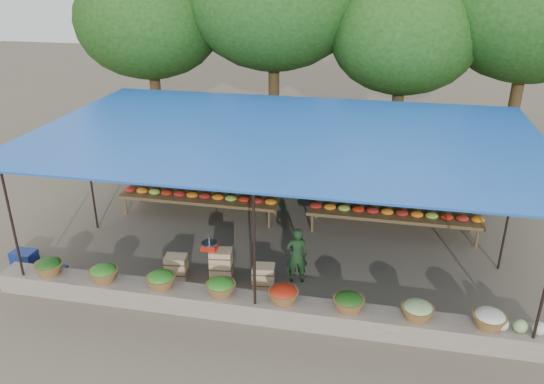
% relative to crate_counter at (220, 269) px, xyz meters
% --- Properties ---
extents(ground, '(60.00, 60.00, 0.00)m').
position_rel_crate_counter_xyz_m(ground, '(1.02, 1.76, -0.31)').
color(ground, '#66584B').
rests_on(ground, ground).
extents(stone_curb, '(10.60, 0.55, 0.40)m').
position_rel_crate_counter_xyz_m(stone_curb, '(1.02, -0.99, -0.11)').
color(stone_curb, '#665C52').
rests_on(stone_curb, ground).
extents(stall_canopy, '(10.80, 6.60, 2.82)m').
position_rel_crate_counter_xyz_m(stall_canopy, '(1.02, 1.83, 2.36)').
color(stall_canopy, black).
rests_on(stall_canopy, ground).
extents(produce_baskets, '(8.98, 0.58, 0.34)m').
position_rel_crate_counter_xyz_m(produce_baskets, '(0.92, -0.99, 0.25)').
color(produce_baskets, brown).
rests_on(produce_baskets, stone_curb).
extents(netting_backdrop, '(10.60, 0.06, 2.50)m').
position_rel_crate_counter_xyz_m(netting_backdrop, '(1.02, 4.91, 0.94)').
color(netting_backdrop, '#1B4D1F').
rests_on(netting_backdrop, ground).
extents(tree_row, '(16.51, 5.50, 7.12)m').
position_rel_crate_counter_xyz_m(tree_row, '(1.53, 7.84, 4.39)').
color(tree_row, '#342412').
rests_on(tree_row, ground).
extents(fruit_table_left, '(4.21, 0.95, 0.93)m').
position_rel_crate_counter_xyz_m(fruit_table_left, '(-1.47, 3.11, 0.30)').
color(fruit_table_left, '#4C391E').
rests_on(fruit_table_left, ground).
extents(fruit_table_right, '(4.21, 0.95, 0.93)m').
position_rel_crate_counter_xyz_m(fruit_table_right, '(3.53, 3.11, 0.30)').
color(fruit_table_right, '#4C391E').
rests_on(fruit_table_right, ground).
extents(crate_counter, '(2.39, 0.39, 0.77)m').
position_rel_crate_counter_xyz_m(crate_counter, '(0.00, 0.00, 0.00)').
color(crate_counter, tan).
rests_on(crate_counter, ground).
extents(weighing_scale, '(0.33, 0.33, 0.35)m').
position_rel_crate_counter_xyz_m(weighing_scale, '(-0.20, -0.00, 0.54)').
color(weighing_scale, red).
rests_on(weighing_scale, crate_counter).
extents(vendor_seated, '(0.52, 0.41, 1.24)m').
position_rel_crate_counter_xyz_m(vendor_seated, '(1.55, 0.37, 0.31)').
color(vendor_seated, '#163218').
rests_on(vendor_seated, ground).
extents(customer_left, '(1.01, 0.86, 1.81)m').
position_rel_crate_counter_xyz_m(customer_left, '(-3.57, 3.88, 0.60)').
color(customer_left, slate).
rests_on(customer_left, ground).
extents(customer_mid, '(1.16, 0.91, 1.58)m').
position_rel_crate_counter_xyz_m(customer_mid, '(1.55, 3.85, 0.48)').
color(customer_mid, slate).
rests_on(customer_mid, ground).
extents(customer_right, '(1.08, 0.98, 1.76)m').
position_rel_crate_counter_xyz_m(customer_right, '(3.83, 3.91, 0.57)').
color(customer_right, slate).
rests_on(customer_right, ground).
extents(blue_crate_front, '(0.51, 0.41, 0.27)m').
position_rel_crate_counter_xyz_m(blue_crate_front, '(-3.49, -0.54, -0.18)').
color(blue_crate_front, navy).
rests_on(blue_crate_front, ground).
extents(blue_crate_back, '(0.52, 0.38, 0.31)m').
position_rel_crate_counter_xyz_m(blue_crate_back, '(-4.50, -0.16, -0.16)').
color(blue_crate_back, navy).
rests_on(blue_crate_back, ground).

